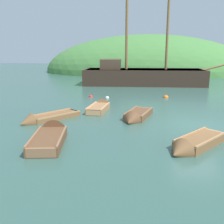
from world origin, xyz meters
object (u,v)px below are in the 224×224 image
object	(u,v)px
rowboat_center	(100,108)
buoy_orange	(166,98)
buoy_red	(91,97)
rowboat_far	(51,138)
rowboat_outer_right	(194,145)
rowboat_near_dock	(136,117)
buoy_white	(107,98)
sailing_ship	(142,79)
rowboat_portside	(46,119)

from	to	relation	value
rowboat_center	buoy_orange	xyz separation A→B (m)	(4.61, 5.23, -0.12)
buoy_orange	buoy_red	xyz separation A→B (m)	(-6.29, -0.65, 0.00)
rowboat_center	rowboat_far	xyz separation A→B (m)	(-1.02, -6.22, 0.02)
buoy_orange	buoy_red	bearing A→B (deg)	-174.15
rowboat_center	rowboat_far	world-z (taller)	rowboat_far
rowboat_outer_right	buoy_orange	bearing A→B (deg)	-139.35
rowboat_near_dock	buoy_white	size ratio (longest dim) A/B	10.69
rowboat_center	rowboat_near_dock	bearing A→B (deg)	-124.13
buoy_red	sailing_ship	bearing A→B (deg)	64.80
rowboat_portside	rowboat_center	world-z (taller)	rowboat_center
rowboat_outer_right	rowboat_portside	xyz separation A→B (m)	(-7.66, 3.13, -0.04)
rowboat_portside	rowboat_center	xyz separation A→B (m)	(2.55, 3.06, 0.05)
rowboat_center	rowboat_far	bearing A→B (deg)	174.70
rowboat_outer_right	rowboat_center	xyz separation A→B (m)	(-5.11, 6.19, 0.00)
buoy_red	rowboat_outer_right	bearing A→B (deg)	-57.78
rowboat_portside	buoy_white	world-z (taller)	rowboat_portside
rowboat_outer_right	buoy_orange	world-z (taller)	rowboat_outer_right
rowboat_outer_right	rowboat_portside	bearing A→B (deg)	-74.05
rowboat_portside	sailing_ship	bearing A→B (deg)	-159.74
buoy_red	buoy_orange	bearing A→B (deg)	5.85
buoy_white	buoy_orange	bearing A→B (deg)	10.42
rowboat_far	buoy_red	size ratio (longest dim) A/B	10.05
rowboat_near_dock	rowboat_outer_right	bearing A→B (deg)	45.85
rowboat_near_dock	buoy_white	bearing A→B (deg)	-142.28
rowboat_far	buoy_orange	distance (m)	12.76
rowboat_far	buoy_orange	world-z (taller)	rowboat_far
sailing_ship	rowboat_far	xyz separation A→B (m)	(-3.40, -19.44, -0.50)
rowboat_outer_right	buoy_white	bearing A→B (deg)	-114.94
rowboat_near_dock	rowboat_portside	bearing A→B (deg)	-63.57
rowboat_portside	rowboat_center	bearing A→B (deg)	177.31
rowboat_far	buoy_white	distance (m)	10.59
rowboat_near_dock	buoy_orange	world-z (taller)	rowboat_near_dock
buoy_orange	buoy_white	size ratio (longest dim) A/B	1.40
sailing_ship	buoy_white	xyz separation A→B (m)	(-2.62, -8.88, -0.65)
sailing_ship	rowboat_center	distance (m)	13.44
buoy_white	rowboat_center	bearing A→B (deg)	-86.92
sailing_ship	rowboat_far	distance (m)	19.74
rowboat_portside	rowboat_center	distance (m)	3.99
rowboat_outer_right	rowboat_near_dock	world-z (taller)	rowboat_near_dock
rowboat_outer_right	rowboat_near_dock	distance (m)	4.96
sailing_ship	buoy_red	size ratio (longest dim) A/B	45.70
sailing_ship	rowboat_portside	world-z (taller)	sailing_ship
rowboat_far	buoy_red	xyz separation A→B (m)	(-0.66, 10.80, -0.14)
rowboat_center	buoy_red	distance (m)	4.88
rowboat_near_dock	rowboat_far	bearing A→B (deg)	-25.45
buoy_white	sailing_ship	bearing A→B (deg)	73.60
rowboat_portside	rowboat_near_dock	world-z (taller)	rowboat_near_dock
rowboat_far	buoy_red	world-z (taller)	rowboat_far
rowboat_outer_right	rowboat_near_dock	size ratio (longest dim) A/B	0.98
rowboat_near_dock	rowboat_far	distance (m)	5.52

